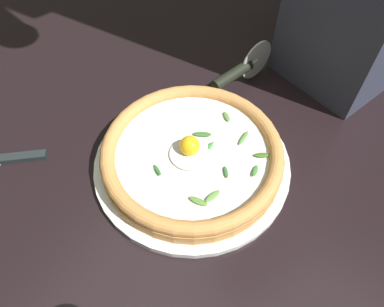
% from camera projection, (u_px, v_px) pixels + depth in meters
% --- Properties ---
extents(ground_plane, '(2.40, 2.40, 0.03)m').
position_uv_depth(ground_plane, '(185.00, 152.00, 0.64)').
color(ground_plane, black).
rests_on(ground_plane, ground).
extents(pizza_plate, '(0.32, 0.32, 0.01)m').
position_uv_depth(pizza_plate, '(192.00, 163.00, 0.60)').
color(pizza_plate, white).
rests_on(pizza_plate, ground).
extents(pizza, '(0.29, 0.29, 0.06)m').
position_uv_depth(pizza, '(192.00, 154.00, 0.58)').
color(pizza, '#D68E49').
rests_on(pizza, pizza_plate).
extents(pizza_cutter, '(0.15, 0.05, 0.08)m').
position_uv_depth(pizza_cutter, '(240.00, 70.00, 0.69)').
color(pizza_cutter, silver).
rests_on(pizza_cutter, ground).
extents(table_knife, '(0.16, 0.18, 0.01)m').
position_uv_depth(table_knife, '(0.00, 160.00, 0.60)').
color(table_knife, silver).
rests_on(table_knife, ground).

